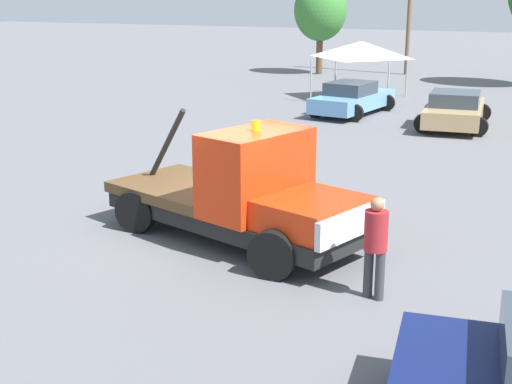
% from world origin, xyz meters
% --- Properties ---
extents(ground_plane, '(160.00, 160.00, 0.00)m').
position_xyz_m(ground_plane, '(0.00, 0.00, 0.00)').
color(ground_plane, slate).
extents(tow_truck, '(6.06, 3.70, 2.51)m').
position_xyz_m(tow_truck, '(0.34, -0.11, 0.97)').
color(tow_truck, black).
rests_on(tow_truck, ground).
extents(person_near_truck, '(0.38, 0.38, 1.72)m').
position_xyz_m(person_near_truck, '(3.34, -1.64, 0.99)').
color(person_near_truck, '#38383D').
rests_on(person_near_truck, ground).
extents(parked_car_skyblue, '(2.81, 4.75, 1.34)m').
position_xyz_m(parked_car_skyblue, '(-2.23, 15.54, 0.65)').
color(parked_car_skyblue, '#669ED1').
rests_on(parked_car_skyblue, ground).
extents(parked_car_tan, '(2.77, 4.70, 1.34)m').
position_xyz_m(parked_car_tan, '(2.02, 14.34, 0.65)').
color(parked_car_tan, tan).
rests_on(parked_car_tan, ground).
extents(canopy_tent_white, '(3.59, 3.59, 2.65)m').
position_xyz_m(canopy_tent_white, '(-3.14, 19.78, 2.27)').
color(canopy_tent_white, '#9E9EA3').
rests_on(canopy_tent_white, ground).
extents(tree_left, '(3.11, 3.11, 5.56)m').
position_xyz_m(tree_left, '(-8.30, 28.83, 3.73)').
color(tree_left, brown).
rests_on(tree_left, ground).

